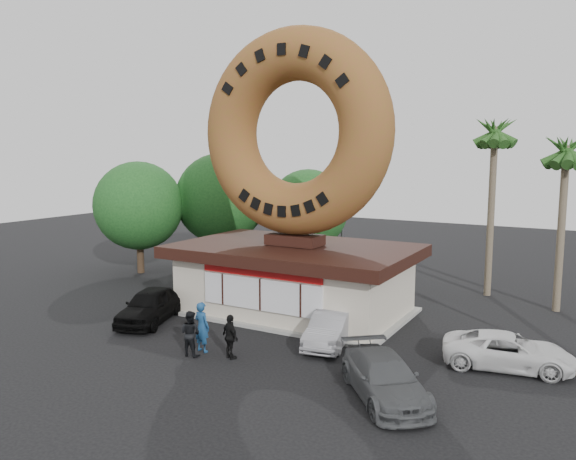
% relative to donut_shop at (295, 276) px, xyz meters
% --- Properties ---
extents(ground, '(90.00, 90.00, 0.00)m').
position_rel_donut_shop_xyz_m(ground, '(0.00, -5.98, -1.77)').
color(ground, black).
rests_on(ground, ground).
extents(donut_shop, '(11.20, 7.20, 3.80)m').
position_rel_donut_shop_xyz_m(donut_shop, '(0.00, 0.00, 0.00)').
color(donut_shop, beige).
rests_on(donut_shop, ground).
extents(giant_donut, '(9.57, 2.44, 9.57)m').
position_rel_donut_shop_xyz_m(giant_donut, '(0.00, 0.02, 6.82)').
color(giant_donut, brown).
rests_on(giant_donut, donut_shop).
extents(tree_west, '(6.00, 6.00, 7.65)m').
position_rel_donut_shop_xyz_m(tree_west, '(-9.50, 7.02, 2.87)').
color(tree_west, '#473321').
rests_on(tree_west, ground).
extents(tree_mid, '(5.20, 5.20, 6.63)m').
position_rel_donut_shop_xyz_m(tree_mid, '(-4.00, 9.02, 2.25)').
color(tree_mid, '#473321').
rests_on(tree_mid, ground).
extents(tree_far, '(5.60, 5.60, 7.14)m').
position_rel_donut_shop_xyz_m(tree_far, '(-13.00, 3.02, 2.56)').
color(tree_far, '#473321').
rests_on(tree_far, ground).
extents(palm_near, '(2.60, 2.60, 9.75)m').
position_rel_donut_shop_xyz_m(palm_near, '(7.50, 8.02, 6.65)').
color(palm_near, '#726651').
rests_on(palm_near, ground).
extents(palm_far, '(2.60, 2.60, 8.75)m').
position_rel_donut_shop_xyz_m(palm_far, '(11.00, 6.52, 5.72)').
color(palm_far, '#726651').
rests_on(palm_far, ground).
extents(street_lamp, '(2.11, 0.20, 8.00)m').
position_rel_donut_shop_xyz_m(street_lamp, '(-1.86, 10.02, 2.72)').
color(street_lamp, '#59595E').
rests_on(street_lamp, ground).
extents(person_left, '(0.78, 0.57, 1.97)m').
position_rel_donut_shop_xyz_m(person_left, '(-0.48, -6.52, -0.78)').
color(person_left, navy).
rests_on(person_left, ground).
extents(person_center, '(0.87, 0.69, 1.74)m').
position_rel_donut_shop_xyz_m(person_center, '(-0.59, -7.10, -0.89)').
color(person_center, black).
rests_on(person_center, ground).
extents(person_right, '(1.07, 0.79, 1.69)m').
position_rel_donut_shop_xyz_m(person_right, '(0.93, -6.62, -0.92)').
color(person_right, black).
rests_on(person_right, ground).
extents(car_black, '(3.19, 4.86, 1.54)m').
position_rel_donut_shop_xyz_m(car_black, '(-4.94, -4.65, -1.00)').
color(car_black, black).
rests_on(car_black, ground).
extents(car_silver, '(2.14, 4.19, 1.32)m').
position_rel_donut_shop_xyz_m(car_silver, '(3.49, -3.32, -1.11)').
color(car_silver, '#949499').
rests_on(car_silver, ground).
extents(car_grey, '(4.37, 4.72, 1.33)m').
position_rel_donut_shop_xyz_m(car_grey, '(7.12, -7.02, -1.10)').
color(car_grey, '#55585A').
rests_on(car_grey, ground).
extents(car_white, '(4.83, 2.87, 1.26)m').
position_rel_donut_shop_xyz_m(car_white, '(10.11, -2.46, -1.14)').
color(car_white, silver).
rests_on(car_white, ground).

